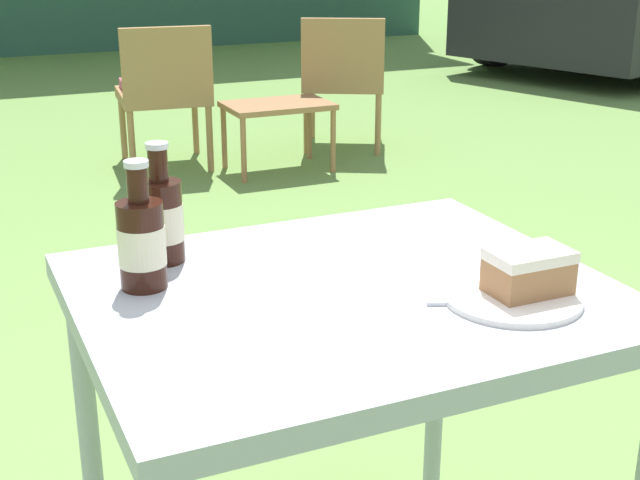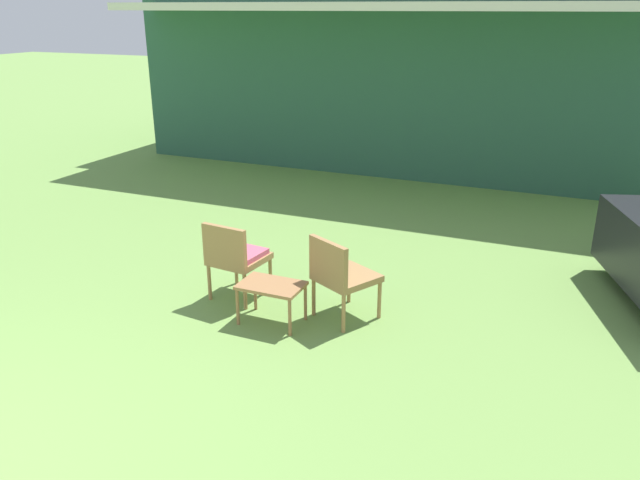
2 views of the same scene
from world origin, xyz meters
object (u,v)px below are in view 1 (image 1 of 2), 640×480
at_px(wicker_chair_cushioned, 164,87).
at_px(cake_on_plate, 522,281).
at_px(garden_side_table, 278,111).
at_px(cola_bottle_near, 161,218).
at_px(wicker_chair_plain, 344,74).
at_px(patio_table, 345,331).
at_px(cola_bottle_far, 142,241).

relative_size(wicker_chair_cushioned, cake_on_plate, 3.66).
relative_size(garden_side_table, cola_bottle_near, 2.69).
distance_m(wicker_chair_plain, cola_bottle_near, 3.93).
relative_size(cake_on_plate, cola_bottle_near, 1.03).
xyz_separation_m(wicker_chair_cushioned, patio_table, (-0.63, -3.64, 0.21)).
xyz_separation_m(patio_table, cola_bottle_far, (-0.30, 0.14, 0.16)).
relative_size(cake_on_plate, cola_bottle_far, 1.03).
xyz_separation_m(wicker_chair_plain, cola_bottle_far, (-2.03, -3.49, 0.37)).
distance_m(garden_side_table, cola_bottle_far, 3.55).
xyz_separation_m(wicker_chair_cushioned, garden_side_table, (0.55, -0.31, -0.12)).
height_order(garden_side_table, cake_on_plate, cake_on_plate).
height_order(wicker_chair_cushioned, cake_on_plate, cake_on_plate).
height_order(cake_on_plate, cola_bottle_near, cola_bottle_near).
xyz_separation_m(wicker_chair_cushioned, cola_bottle_near, (-0.87, -3.39, 0.37)).
height_order(patio_table, cola_bottle_far, cola_bottle_far).
distance_m(wicker_chair_cushioned, garden_side_table, 0.65).
bearing_deg(wicker_chair_cushioned, garden_side_table, 156.27).
distance_m(garden_side_table, cola_bottle_near, 3.43).
height_order(cake_on_plate, cola_bottle_far, cola_bottle_far).
distance_m(patio_table, cola_bottle_far, 0.36).
xyz_separation_m(cake_on_plate, cola_bottle_far, (-0.53, 0.29, 0.05)).
relative_size(wicker_chair_cushioned, cola_bottle_near, 3.76).
distance_m(cake_on_plate, cola_bottle_far, 0.61).
bearing_deg(cola_bottle_far, garden_side_table, 65.03).
distance_m(wicker_chair_cushioned, cola_bottle_near, 3.52).
xyz_separation_m(wicker_chair_cushioned, wicker_chair_plain, (1.10, -0.01, 0.00)).
bearing_deg(cola_bottle_near, wicker_chair_plain, 59.78).
distance_m(patio_table, cake_on_plate, 0.30).
height_order(wicker_chair_cushioned, cola_bottle_far, cola_bottle_far).
relative_size(patio_table, cola_bottle_near, 4.00).
distance_m(wicker_chair_plain, cola_bottle_far, 4.05).
bearing_deg(wicker_chair_plain, garden_side_table, 57.06).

